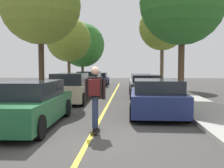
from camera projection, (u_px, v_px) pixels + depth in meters
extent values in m
plane|color=#3D3A38|center=(91.00, 136.00, 7.10)|extent=(80.00, 80.00, 0.00)
cube|color=gold|center=(104.00, 112.00, 11.08)|extent=(0.12, 39.20, 0.01)
cube|color=#1E5B33|center=(30.00, 109.00, 8.34)|extent=(1.78, 4.65, 0.71)
cube|color=black|center=(30.00, 89.00, 8.40)|extent=(1.55, 2.64, 0.50)
cylinder|color=black|center=(39.00, 127.00, 6.71)|extent=(0.23, 0.64, 0.64)
cylinder|color=black|center=(66.00, 108.00, 9.93)|extent=(0.23, 0.64, 0.64)
cylinder|color=black|center=(24.00, 108.00, 10.00)|extent=(0.23, 0.64, 0.64)
cube|color=#BCAD89|center=(70.00, 91.00, 14.18)|extent=(1.94, 4.62, 0.75)
cube|color=black|center=(71.00, 79.00, 14.31)|extent=(1.67, 3.11, 0.58)
cylinder|color=black|center=(82.00, 99.00, 12.60)|extent=(0.24, 0.65, 0.64)
cylinder|color=black|center=(47.00, 99.00, 12.64)|extent=(0.24, 0.65, 0.64)
cylinder|color=black|center=(89.00, 93.00, 15.75)|extent=(0.24, 0.65, 0.64)
cylinder|color=black|center=(61.00, 93.00, 15.79)|extent=(0.24, 0.65, 0.64)
cube|color=#196066|center=(89.00, 84.00, 21.09)|extent=(1.80, 4.15, 0.75)
cube|color=black|center=(89.00, 75.00, 21.24)|extent=(1.58, 2.60, 0.57)
cylinder|color=black|center=(98.00, 88.00, 19.68)|extent=(0.22, 0.64, 0.64)
cylinder|color=black|center=(75.00, 88.00, 19.79)|extent=(0.22, 0.64, 0.64)
cylinder|color=black|center=(102.00, 85.00, 22.41)|extent=(0.22, 0.64, 0.64)
cylinder|color=black|center=(82.00, 85.00, 22.52)|extent=(0.22, 0.64, 0.64)
cube|color=navy|center=(99.00, 80.00, 28.06)|extent=(1.87, 4.05, 0.60)
cube|color=black|center=(99.00, 75.00, 27.94)|extent=(1.65, 2.32, 0.50)
cylinder|color=black|center=(106.00, 83.00, 26.70)|extent=(0.22, 0.64, 0.64)
cylinder|color=black|center=(89.00, 83.00, 26.80)|extent=(0.22, 0.64, 0.64)
cylinder|color=black|center=(108.00, 81.00, 29.34)|extent=(0.22, 0.64, 0.64)
cylinder|color=black|center=(92.00, 81.00, 29.44)|extent=(0.22, 0.64, 0.64)
cube|color=navy|center=(156.00, 101.00, 10.24)|extent=(1.99, 4.10, 0.73)
cube|color=black|center=(157.00, 86.00, 9.98)|extent=(1.73, 2.55, 0.45)
cylinder|color=black|center=(133.00, 102.00, 11.64)|extent=(0.23, 0.64, 0.64)
cylinder|color=black|center=(175.00, 102.00, 11.50)|extent=(0.23, 0.64, 0.64)
cylinder|color=black|center=(133.00, 112.00, 9.00)|extent=(0.23, 0.64, 0.64)
cylinder|color=black|center=(187.00, 113.00, 8.86)|extent=(0.23, 0.64, 0.64)
cube|color=#38383D|center=(145.00, 88.00, 16.69)|extent=(1.91, 4.10, 0.73)
cube|color=black|center=(146.00, 79.00, 16.46)|extent=(1.67, 2.34, 0.46)
cylinder|color=black|center=(131.00, 90.00, 18.09)|extent=(0.22, 0.64, 0.64)
cylinder|color=black|center=(157.00, 90.00, 17.99)|extent=(0.22, 0.64, 0.64)
cylinder|color=black|center=(132.00, 94.00, 15.41)|extent=(0.22, 0.64, 0.64)
cylinder|color=black|center=(163.00, 94.00, 15.31)|extent=(0.22, 0.64, 0.64)
cube|color=#B7B7BC|center=(141.00, 83.00, 22.78)|extent=(1.83, 4.55, 0.60)
cube|color=black|center=(141.00, 77.00, 22.80)|extent=(1.60, 2.89, 0.51)
cylinder|color=black|center=(131.00, 84.00, 24.40)|extent=(0.22, 0.64, 0.64)
cylinder|color=black|center=(149.00, 84.00, 24.29)|extent=(0.22, 0.64, 0.64)
cylinder|color=black|center=(131.00, 86.00, 21.28)|extent=(0.22, 0.64, 0.64)
cylinder|color=black|center=(152.00, 87.00, 21.17)|extent=(0.22, 0.64, 0.64)
cylinder|color=#3D2D1E|center=(41.00, 61.00, 15.13)|extent=(0.31, 0.31, 4.07)
sphere|color=olive|center=(40.00, 4.00, 14.94)|extent=(4.49, 4.49, 4.49)
cylinder|color=brown|center=(69.00, 69.00, 22.23)|extent=(0.25, 0.25, 3.14)
sphere|color=olive|center=(69.00, 40.00, 22.08)|extent=(3.65, 3.65, 3.65)
cylinder|color=#4C3823|center=(83.00, 69.00, 28.87)|extent=(0.28, 0.28, 2.99)
sphere|color=#2D6B28|center=(82.00, 45.00, 28.72)|extent=(4.70, 4.70, 4.70)
cylinder|color=#4C3823|center=(181.00, 63.00, 14.79)|extent=(0.34, 0.34, 3.81)
sphere|color=#2D6B28|center=(182.00, 2.00, 14.58)|extent=(4.63, 4.63, 4.63)
cylinder|color=brown|center=(162.00, 64.00, 23.23)|extent=(0.30, 0.30, 3.99)
sphere|color=olive|center=(162.00, 27.00, 23.04)|extent=(3.98, 3.98, 3.98)
cube|color=black|center=(95.00, 129.00, 7.54)|extent=(0.25, 0.85, 0.02)
cylinder|color=beige|center=(93.00, 129.00, 7.88)|extent=(0.03, 0.06, 0.06)
cylinder|color=beige|center=(99.00, 129.00, 7.88)|extent=(0.03, 0.06, 0.06)
cylinder|color=beige|center=(91.00, 134.00, 7.20)|extent=(0.03, 0.06, 0.06)
cylinder|color=beige|center=(98.00, 134.00, 7.20)|extent=(0.03, 0.06, 0.06)
cube|color=#99999E|center=(96.00, 127.00, 7.88)|extent=(0.10, 0.04, 0.02)
cube|color=#99999E|center=(94.00, 133.00, 7.20)|extent=(0.10, 0.04, 0.02)
cube|color=black|center=(96.00, 126.00, 7.75)|extent=(0.11, 0.26, 0.06)
cube|color=black|center=(95.00, 129.00, 7.31)|extent=(0.11, 0.26, 0.06)
cylinder|color=#283351|center=(96.00, 111.00, 7.63)|extent=(0.16, 0.16, 0.85)
cylinder|color=#283351|center=(95.00, 112.00, 7.39)|extent=(0.16, 0.16, 0.85)
cube|color=black|center=(95.00, 88.00, 7.47)|extent=(0.41, 0.24, 0.61)
sphere|color=tan|center=(95.00, 71.00, 7.44)|extent=(0.23, 0.23, 0.23)
cylinder|color=black|center=(86.00, 89.00, 7.47)|extent=(0.09, 0.09, 0.58)
cylinder|color=black|center=(104.00, 89.00, 7.46)|extent=(0.09, 0.09, 0.58)
cube|color=#4C1414|center=(95.00, 88.00, 7.27)|extent=(0.31, 0.19, 0.44)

